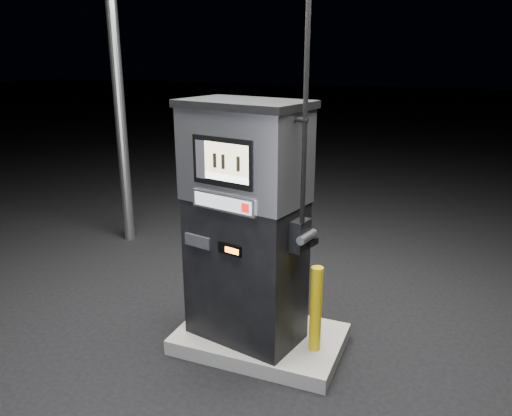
% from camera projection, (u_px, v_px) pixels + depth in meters
% --- Properties ---
extents(ground, '(80.00, 80.00, 0.00)m').
position_uv_depth(ground, '(260.00, 345.00, 4.99)').
color(ground, black).
rests_on(ground, ground).
extents(pump_island, '(1.60, 1.00, 0.15)m').
position_uv_depth(pump_island, '(260.00, 339.00, 4.97)').
color(pump_island, slate).
rests_on(pump_island, ground).
extents(fuel_dispenser, '(1.31, 0.89, 4.70)m').
position_uv_depth(fuel_dispenser, '(246.00, 222.00, 4.57)').
color(fuel_dispenser, black).
rests_on(fuel_dispenser, pump_island).
extents(bollard_left, '(0.11, 0.11, 0.82)m').
position_uv_depth(bollard_left, '(198.00, 278.00, 5.19)').
color(bollard_left, '#C5A20A').
rests_on(bollard_left, pump_island).
extents(bollard_right, '(0.12, 0.12, 0.83)m').
position_uv_depth(bollard_right, '(316.00, 309.00, 4.55)').
color(bollard_right, '#C5A20A').
rests_on(bollard_right, pump_island).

